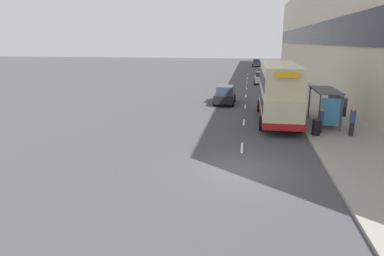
# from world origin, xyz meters

# --- Properties ---
(ground_plane) EXTENTS (220.00, 220.00, 0.00)m
(ground_plane) POSITION_xyz_m (0.00, 0.00, 0.00)
(ground_plane) COLOR #424247
(pavement) EXTENTS (5.00, 93.00, 0.14)m
(pavement) POSITION_xyz_m (6.50, 38.50, 0.07)
(pavement) COLOR gray
(pavement) RESTS_ON ground_plane
(terrace_facade) EXTENTS (3.10, 93.00, 15.29)m
(terrace_facade) POSITION_xyz_m (10.49, 38.50, 7.64)
(terrace_facade) COLOR beige
(terrace_facade) RESTS_ON ground_plane
(lane_mark_0) EXTENTS (0.12, 2.00, 0.01)m
(lane_mark_0) POSITION_xyz_m (0.00, 3.45, 0.01)
(lane_mark_0) COLOR silver
(lane_mark_0) RESTS_ON ground_plane
(lane_mark_1) EXTENTS (0.12, 2.00, 0.01)m
(lane_mark_1) POSITION_xyz_m (0.00, 9.88, 0.01)
(lane_mark_1) COLOR silver
(lane_mark_1) RESTS_ON ground_plane
(lane_mark_2) EXTENTS (0.12, 2.00, 0.01)m
(lane_mark_2) POSITION_xyz_m (0.00, 16.30, 0.01)
(lane_mark_2) COLOR silver
(lane_mark_2) RESTS_ON ground_plane
(lane_mark_3) EXTENTS (0.12, 2.00, 0.01)m
(lane_mark_3) POSITION_xyz_m (0.00, 22.73, 0.01)
(lane_mark_3) COLOR silver
(lane_mark_3) RESTS_ON ground_plane
(lane_mark_4) EXTENTS (0.12, 2.00, 0.01)m
(lane_mark_4) POSITION_xyz_m (0.00, 29.15, 0.01)
(lane_mark_4) COLOR silver
(lane_mark_4) RESTS_ON ground_plane
(lane_mark_5) EXTENTS (0.12, 2.00, 0.01)m
(lane_mark_5) POSITION_xyz_m (0.00, 35.58, 0.01)
(lane_mark_5) COLOR silver
(lane_mark_5) RESTS_ON ground_plane
(lane_mark_6) EXTENTS (0.12, 2.00, 0.01)m
(lane_mark_6) POSITION_xyz_m (0.00, 42.00, 0.01)
(lane_mark_6) COLOR silver
(lane_mark_6) RESTS_ON ground_plane
(lane_mark_7) EXTENTS (0.12, 2.00, 0.01)m
(lane_mark_7) POSITION_xyz_m (0.00, 48.43, 0.01)
(lane_mark_7) COLOR silver
(lane_mark_7) RESTS_ON ground_plane
(bus_shelter) EXTENTS (1.60, 4.20, 2.48)m
(bus_shelter) POSITION_xyz_m (5.77, 9.34, 1.88)
(bus_shelter) COLOR #4C4C51
(bus_shelter) RESTS_ON ground_plane
(double_decker_bus_near) EXTENTS (2.85, 10.06, 4.30)m
(double_decker_bus_near) POSITION_xyz_m (2.47, 10.74, 2.28)
(double_decker_bus_near) COLOR beige
(double_decker_bus_near) RESTS_ON ground_plane
(car_0) EXTENTS (2.03, 4.24, 1.70)m
(car_0) POSITION_xyz_m (2.01, 34.55, 0.85)
(car_0) COLOR silver
(car_0) RESTS_ON ground_plane
(car_1) EXTENTS (1.99, 4.54, 1.69)m
(car_1) POSITION_xyz_m (-2.00, 17.69, 0.84)
(car_1) COLOR black
(car_1) RESTS_ON ground_plane
(car_2) EXTENTS (1.93, 3.84, 1.78)m
(car_2) POSITION_xyz_m (1.90, 69.46, 0.87)
(car_2) COLOR #4C5156
(car_2) RESTS_ON ground_plane
(pedestrian_at_shelter) EXTENTS (0.35, 0.35, 1.76)m
(pedestrian_at_shelter) POSITION_xyz_m (6.71, 6.67, 1.04)
(pedestrian_at_shelter) COLOR #23232D
(pedestrian_at_shelter) RESTS_ON ground_plane
(pedestrian_1) EXTENTS (0.33, 0.33, 1.68)m
(pedestrian_1) POSITION_xyz_m (4.54, 12.29, 1.00)
(pedestrian_1) COLOR #23232D
(pedestrian_1) RESTS_ON ground_plane
(pedestrian_2) EXTENTS (0.33, 0.33, 1.69)m
(pedestrian_2) POSITION_xyz_m (6.99, 7.67, 1.00)
(pedestrian_2) COLOR #23232D
(pedestrian_2) RESTS_ON ground_plane
(pedestrian_3) EXTENTS (0.32, 0.32, 1.61)m
(pedestrian_3) POSITION_xyz_m (7.77, 12.56, 0.96)
(pedestrian_3) COLOR #23232D
(pedestrian_3) RESTS_ON ground_plane
(pedestrian_4) EXTENTS (0.32, 0.32, 1.61)m
(pedestrian_4) POSITION_xyz_m (4.92, 7.14, 0.96)
(pedestrian_4) COLOR #23232D
(pedestrian_4) RESTS_ON ground_plane
(litter_bin) EXTENTS (0.55, 0.55, 1.05)m
(litter_bin) POSITION_xyz_m (4.55, 6.45, 0.67)
(litter_bin) COLOR black
(litter_bin) RESTS_ON ground_plane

